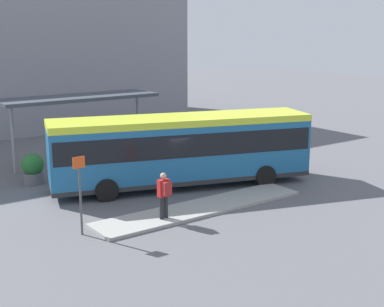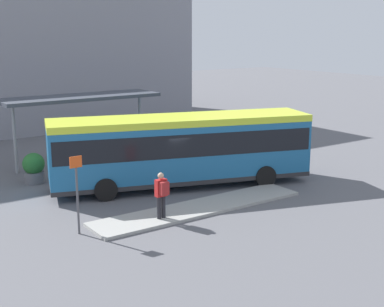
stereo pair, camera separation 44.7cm
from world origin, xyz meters
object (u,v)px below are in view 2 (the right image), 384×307
at_px(city_bus, 182,146).
at_px(bicycle_red, 275,138).
at_px(bicycle_black, 259,134).
at_px(potted_planter_near_shelter, 34,168).
at_px(bicycle_green, 280,140).
at_px(bicycle_yellow, 265,136).
at_px(platform_sign, 77,191).
at_px(pedestrian_waiting, 162,193).

height_order(city_bus, bicycle_red, city_bus).
height_order(bicycle_red, bicycle_black, bicycle_black).
xyz_separation_m(city_bus, potted_planter_near_shelter, (-5.39, 4.37, -1.15)).
xyz_separation_m(bicycle_green, bicycle_yellow, (0.10, 1.48, 0.03)).
bearing_deg(platform_sign, city_bus, 24.83).
distance_m(city_bus, potted_planter_near_shelter, 7.03).
bearing_deg(bicycle_yellow, bicycle_black, -3.65).
height_order(bicycle_green, bicycle_red, bicycle_green).
distance_m(city_bus, bicycle_black, 11.99).
xyz_separation_m(bicycle_green, potted_planter_near_shelter, (-15.33, 0.49, 0.39)).
distance_m(pedestrian_waiting, bicycle_yellow, 15.98).
height_order(bicycle_green, potted_planter_near_shelter, potted_planter_near_shelter).
xyz_separation_m(bicycle_green, bicycle_red, (0.27, 0.74, -0.01)).
xyz_separation_m(city_bus, bicycle_green, (9.94, 3.88, -1.54)).
xyz_separation_m(city_bus, pedestrian_waiting, (-3.24, -3.52, -0.75)).
bearing_deg(pedestrian_waiting, bicycle_red, -60.22).
bearing_deg(pedestrian_waiting, bicycle_green, -62.09).
bearing_deg(platform_sign, bicycle_yellow, 26.87).
distance_m(bicycle_yellow, platform_sign, 18.32).
bearing_deg(platform_sign, bicycle_red, 24.53).
distance_m(bicycle_yellow, bicycle_black, 0.76).
relative_size(bicycle_yellow, potted_planter_near_shelter, 1.18).
xyz_separation_m(city_bus, platform_sign, (-6.28, -2.90, -0.32)).
distance_m(pedestrian_waiting, bicycle_black, 16.54).
relative_size(bicycle_green, potted_planter_near_shelter, 1.09).
height_order(pedestrian_waiting, potted_planter_near_shelter, pedestrian_waiting).
relative_size(bicycle_green, bicycle_red, 1.02).
bearing_deg(city_bus, bicycle_yellow, 46.04).
xyz_separation_m(pedestrian_waiting, potted_planter_near_shelter, (-2.16, 7.89, -0.40)).
relative_size(bicycle_black, potted_planter_near_shelter, 1.10).
distance_m(pedestrian_waiting, bicycle_green, 15.13).
bearing_deg(pedestrian_waiting, bicycle_yellow, -57.62).
height_order(bicycle_green, bicycle_black, bicycle_black).
height_order(city_bus, bicycle_green, city_bus).
xyz_separation_m(bicycle_black, platform_sign, (-16.48, -9.01, 1.22)).
bearing_deg(bicycle_black, pedestrian_waiting, -50.18).
distance_m(city_bus, bicycle_yellow, 11.48).
bearing_deg(bicycle_green, pedestrian_waiting, 113.60).
bearing_deg(bicycle_red, platform_sign, 122.63).
height_order(city_bus, platform_sign, city_bus).
distance_m(potted_planter_near_shelter, platform_sign, 7.37).
bearing_deg(bicycle_red, bicycle_yellow, 21.38).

